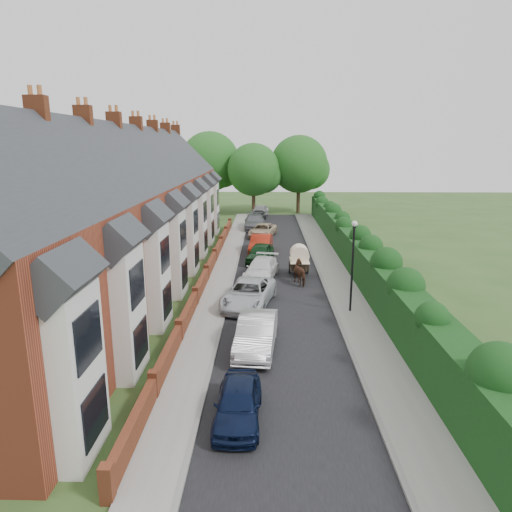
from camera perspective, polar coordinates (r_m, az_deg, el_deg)
The scene contains 25 objects.
ground at distance 21.96m, azimuth 4.59°, elevation -10.72°, with size 140.00×140.00×0.00m, color #2D4C1E.
road at distance 32.26m, azimuth 2.65°, elevation -2.57°, with size 6.00×58.00×0.02m, color black.
pavement_hedge_side at distance 32.60m, azimuth 9.88°, elevation -2.50°, with size 2.20×58.00×0.12m, color gray.
pavement_house_side at distance 32.39m, azimuth -4.18°, elevation -2.44°, with size 1.70×58.00×0.12m, color gray.
kerb_hedge_side at distance 32.46m, azimuth 8.05°, elevation -2.49°, with size 0.18×58.00×0.13m, color gray.
kerb_house_side at distance 32.32m, azimuth -2.77°, elevation -2.44°, with size 0.18×58.00×0.13m, color gray.
hedge at distance 32.53m, azimuth 13.13°, elevation 0.12°, with size 2.10×58.00×2.85m.
terrace_row at distance 31.77m, azimuth -16.33°, elevation 4.88°, with size 9.05×40.50×11.50m.
garden_wall_row at distance 31.43m, azimuth -6.18°, elevation -2.23°, with size 0.35×40.35×1.10m.
lamppost at distance 25.07m, azimuth 12.02°, elevation 0.12°, with size 0.32×0.32×5.16m.
tree_far_left at distance 60.13m, azimuth 0.03°, elevation 10.57°, with size 7.14×6.80×9.29m.
tree_far_right at distance 62.26m, azimuth 5.75°, elevation 11.17°, with size 7.98×7.60×10.31m.
tree_far_back at distance 63.50m, azimuth -5.38°, elevation 11.50°, with size 8.40×8.00×10.82m.
car_navy at distance 16.10m, azimuth -2.26°, elevation -17.85°, with size 1.53×3.80×1.30m, color black.
car_silver_a at distance 20.92m, azimuth 0.05°, elevation -9.63°, with size 1.65×4.72×1.56m, color silver.
car_silver_b at distance 26.33m, azimuth -0.91°, elevation -4.71°, with size 2.45×5.31×1.48m, color silver.
car_white at distance 31.68m, azimuth 0.69°, elevation -1.59°, with size 1.92×4.73×1.37m, color white.
car_green at distance 36.00m, azimuth 0.52°, elevation 0.36°, with size 1.72×4.27×1.46m, color #0F3215.
car_red at distance 39.04m, azimuth 0.61°, elevation 1.51°, with size 1.66×4.77×1.57m, color maroon.
car_beige at distance 46.03m, azimuth 0.84°, elevation 3.23°, with size 2.16×4.67×1.30m, color #C7AE8F.
car_grey at distance 50.06m, azimuth -0.16°, elevation 4.26°, with size 2.23×5.48×1.59m, color slate.
car_black at distance 55.60m, azimuth 0.23°, elevation 5.08°, with size 1.57×3.90×1.33m, color black.
horse at distance 30.48m, azimuth 5.68°, elevation -2.07°, with size 0.86×1.89×1.59m, color #48291A.
horse_cart at distance 32.32m, azimuth 5.44°, elevation -0.28°, with size 1.39×3.07×2.21m.
car_extra_far at distance 58.66m, azimuth 0.50°, elevation 5.65°, with size 1.84×4.57×1.56m, color #B1AFB5.
Camera 1 is at (-1.25, -19.94, 9.10)m, focal length 32.00 mm.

